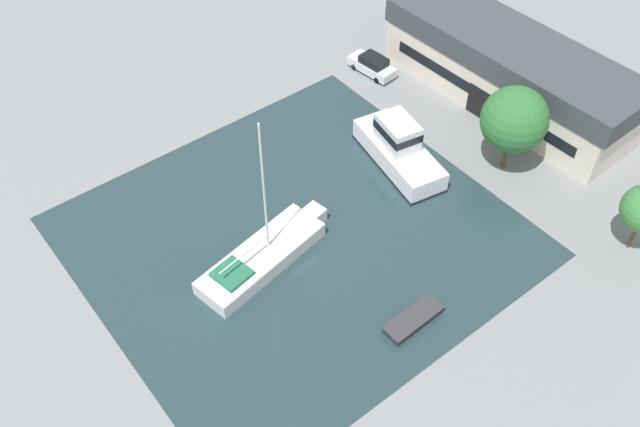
{
  "coord_description": "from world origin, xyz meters",
  "views": [
    {
      "loc": [
        27.99,
        -19.97,
        38.8
      ],
      "look_at": [
        0.0,
        2.18,
        1.0
      ],
      "focal_mm": 40.0,
      "sensor_mm": 36.0,
      "label": 1
    }
  ],
  "objects_px": {
    "warehouse_building": "(509,71)",
    "small_dinghy": "(413,320)",
    "quay_tree_near_building": "(514,120)",
    "sailboat_moored": "(263,256)",
    "motor_cruiser": "(398,149)",
    "parked_car": "(372,65)"
  },
  "relations": [
    {
      "from": "quay_tree_near_building",
      "to": "motor_cruiser",
      "type": "height_order",
      "value": "quay_tree_near_building"
    },
    {
      "from": "quay_tree_near_building",
      "to": "sailboat_moored",
      "type": "distance_m",
      "value": 21.48
    },
    {
      "from": "quay_tree_near_building",
      "to": "small_dinghy",
      "type": "relative_size",
      "value": 1.68
    },
    {
      "from": "parked_car",
      "to": "sailboat_moored",
      "type": "bearing_deg",
      "value": -155.39
    },
    {
      "from": "warehouse_building",
      "to": "small_dinghy",
      "type": "bearing_deg",
      "value": -63.2
    },
    {
      "from": "quay_tree_near_building",
      "to": "motor_cruiser",
      "type": "xyz_separation_m",
      "value": [
        -5.58,
        -6.34,
        -3.3
      ]
    },
    {
      "from": "quay_tree_near_building",
      "to": "parked_car",
      "type": "height_order",
      "value": "quay_tree_near_building"
    },
    {
      "from": "warehouse_building",
      "to": "quay_tree_near_building",
      "type": "height_order",
      "value": "quay_tree_near_building"
    },
    {
      "from": "warehouse_building",
      "to": "sailboat_moored",
      "type": "xyz_separation_m",
      "value": [
        2.08,
        -27.33,
        -2.37
      ]
    },
    {
      "from": "warehouse_building",
      "to": "small_dinghy",
      "type": "distance_m",
      "value": 25.92
    },
    {
      "from": "warehouse_building",
      "to": "quay_tree_near_building",
      "type": "bearing_deg",
      "value": -50.22
    },
    {
      "from": "warehouse_building",
      "to": "small_dinghy",
      "type": "height_order",
      "value": "warehouse_building"
    },
    {
      "from": "quay_tree_near_building",
      "to": "small_dinghy",
      "type": "bearing_deg",
      "value": -67.96
    },
    {
      "from": "quay_tree_near_building",
      "to": "sailboat_moored",
      "type": "height_order",
      "value": "sailboat_moored"
    },
    {
      "from": "quay_tree_near_building",
      "to": "motor_cruiser",
      "type": "distance_m",
      "value": 9.06
    },
    {
      "from": "motor_cruiser",
      "to": "small_dinghy",
      "type": "relative_size",
      "value": 2.2
    },
    {
      "from": "small_dinghy",
      "to": "warehouse_building",
      "type": "bearing_deg",
      "value": 116.79
    },
    {
      "from": "motor_cruiser",
      "to": "small_dinghy",
      "type": "height_order",
      "value": "motor_cruiser"
    },
    {
      "from": "warehouse_building",
      "to": "sailboat_moored",
      "type": "relative_size",
      "value": 1.93
    },
    {
      "from": "quay_tree_near_building",
      "to": "sailboat_moored",
      "type": "relative_size",
      "value": 0.6
    },
    {
      "from": "quay_tree_near_building",
      "to": "small_dinghy",
      "type": "distance_m",
      "value": 17.87
    },
    {
      "from": "parked_car",
      "to": "motor_cruiser",
      "type": "distance_m",
      "value": 12.3
    }
  ]
}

